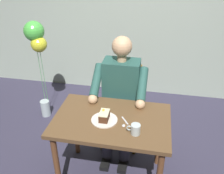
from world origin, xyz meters
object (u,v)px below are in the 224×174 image
Objects in this scene: dining_table at (112,128)px; seated_person at (120,97)px; cake_slice at (104,116)px; coffee_cup at (135,129)px; dessert_spoon at (124,123)px; balloon_display at (37,47)px; chair at (122,101)px.

seated_person reaches higher than dining_table.
cake_slice is 0.30m from coffee_cup.
dessert_spoon is at bearing -46.17° from coffee_cup.
coffee_cup reaches higher than dining_table.
balloon_display reaches higher than coffee_cup.
dessert_spoon is at bearing 175.76° from cake_slice.
seated_person is (0.00, -0.43, 0.05)m from dining_table.
balloon_display is at bearing -39.63° from dining_table.
dining_table is at bearing -22.83° from dessert_spoon.
chair is at bearing -80.09° from dessert_spoon.
balloon_display reaches higher than cake_slice.
chair reaches higher than cake_slice.
seated_person is 10.49× the size of cake_slice.
cake_slice is (0.06, 0.64, 0.26)m from chair.
dessert_spoon is (-0.11, 0.05, 0.10)m from dining_table.
cake_slice is (0.06, 0.04, 0.15)m from dining_table.
chair is 0.72× the size of balloon_display.
cake_slice reaches higher than dining_table.
chair is 0.69m from cake_slice.
cake_slice is at bearing 32.33° from dining_table.
seated_person is at bearing -90.00° from dining_table.
chair is (0.00, -0.60, -0.12)m from dining_table.
cake_slice is at bearing 137.74° from balloon_display.
coffee_cup reaches higher than dessert_spoon.
cake_slice is 1.10× the size of coffee_cup.
cake_slice is at bearing -23.50° from coffee_cup.
chair is 1.20m from balloon_display.
dining_table is 0.30m from coffee_cup.
balloon_display is (1.02, -0.92, 0.20)m from cake_slice.
balloon_display reaches higher than dining_table.
coffee_cup is at bearing 141.03° from balloon_display.
dining_table is 1.10× the size of chair.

